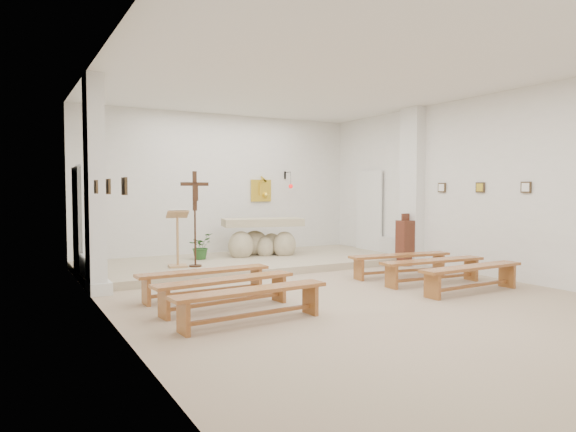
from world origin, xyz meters
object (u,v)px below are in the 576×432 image
lectern (178,238)px  bench_left_third (252,297)px  bench_right_third (472,273)px  altar (262,240)px  crucifix_stand (195,212)px  bench_left_front (204,277)px  donation_pedestal (405,242)px  bench_right_second (433,266)px  bench_left_second (225,286)px  bench_right_front (400,260)px

lectern → bench_left_third: 4.09m
bench_right_third → altar: bearing=104.1°
crucifix_stand → bench_left_front: 2.49m
donation_pedestal → bench_right_second: 2.28m
altar → bench_left_second: size_ratio=0.92×
lectern → bench_left_second: lectern is taller
bench_right_front → bench_right_third: same height
crucifix_stand → donation_pedestal: (4.45, -1.12, -0.74)m
bench_left_front → bench_left_second: same height
donation_pedestal → bench_right_second: bearing=-118.5°
bench_right_front → bench_left_front: bearing=-172.7°
lectern → bench_right_third: size_ratio=0.55×
donation_pedestal → bench_left_front: size_ratio=0.55×
altar → bench_right_second: size_ratio=0.92×
crucifix_stand → donation_pedestal: bearing=-17.6°
lectern → bench_left_front: bearing=-88.4°
lectern → bench_left_second: 3.24m
altar → crucifix_stand: bearing=-141.7°
bench_left_front → bench_right_front: 3.94m
crucifix_stand → bench_left_second: size_ratio=0.89×
bench_right_second → bench_right_third: (0.00, -0.86, 0.00)m
bench_left_front → bench_right_front: size_ratio=0.99×
donation_pedestal → bench_right_third: 3.06m
lectern → altar: bearing=28.7°
crucifix_stand → bench_right_front: bearing=-37.4°
bench_left_front → bench_left_third: bearing=-92.1°
bench_right_third → bench_left_third: bearing=178.0°
crucifix_stand → bench_left_second: crucifix_stand is taller
crucifix_stand → bench_left_second: bearing=-104.8°
donation_pedestal → bench_right_front: (-1.13, -1.12, -0.18)m
crucifix_stand → bench_left_front: (-0.62, -2.23, -0.91)m
bench_left_second → bench_left_third: 0.86m
bench_left_front → bench_right_third: size_ratio=1.00×
donation_pedestal → bench_right_second: donation_pedestal is taller
lectern → donation_pedestal: (4.78, -1.22, -0.21)m
altar → lectern: bearing=-147.4°
bench_left_front → bench_right_second: 4.04m
altar → bench_right_second: 4.26m
bench_left_second → crucifix_stand: bearing=72.5°
bench_left_third → bench_right_front: bearing=19.6°
lectern → bench_right_second: 4.87m
donation_pedestal → bench_left_third: (-5.07, -2.84, -0.18)m
altar → bench_left_front: 4.05m
bench_right_second → bench_right_third: 0.86m
lectern → bench_right_front: (3.65, -2.34, -0.39)m
crucifix_stand → bench_right_second: crucifix_stand is taller
bench_right_second → crucifix_stand: bearing=140.7°
lectern → donation_pedestal: bearing=-5.6°
lectern → donation_pedestal: size_ratio=1.00×
lectern → bench_right_second: (3.65, -3.20, -0.39)m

